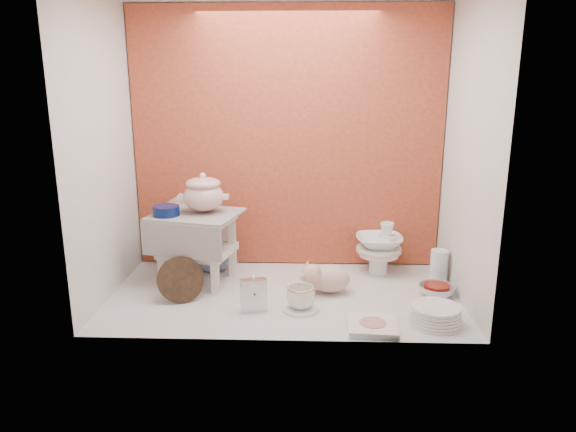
# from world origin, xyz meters

# --- Properties ---
(ground) EXTENTS (1.80, 1.80, 0.00)m
(ground) POSITION_xyz_m (0.00, 0.00, 0.00)
(ground) COLOR silver
(ground) RESTS_ON ground
(niche_shell) EXTENTS (1.86, 1.03, 1.53)m
(niche_shell) POSITION_xyz_m (0.00, 0.18, 0.93)
(niche_shell) COLOR #B94F2E
(niche_shell) RESTS_ON ground
(step_stool) EXTENTS (0.52, 0.48, 0.39)m
(step_stool) POSITION_xyz_m (-0.48, 0.18, 0.20)
(step_stool) COLOR silver
(step_stool) RESTS_ON ground
(soup_tureen) EXTENTS (0.27, 0.27, 0.22)m
(soup_tureen) POSITION_xyz_m (-0.44, 0.20, 0.50)
(soup_tureen) COLOR white
(soup_tureen) RESTS_ON step_stool
(cobalt_bowl) EXTENTS (0.16, 0.16, 0.05)m
(cobalt_bowl) POSITION_xyz_m (-0.63, 0.12, 0.42)
(cobalt_bowl) COLOR #091749
(cobalt_bowl) RESTS_ON step_stool
(floral_platter) EXTENTS (0.45, 0.12, 0.44)m
(floral_platter) POSITION_xyz_m (-0.57, 0.41, 0.22)
(floral_platter) COLOR beige
(floral_platter) RESTS_ON ground
(blue_white_vase) EXTENTS (0.29, 0.29, 0.26)m
(blue_white_vase) POSITION_xyz_m (-0.43, 0.37, 0.13)
(blue_white_vase) COLOR silver
(blue_white_vase) RESTS_ON ground
(lacquer_tray) EXTENTS (0.26, 0.19, 0.22)m
(lacquer_tray) POSITION_xyz_m (-0.52, -0.09, 0.11)
(lacquer_tray) COLOR black
(lacquer_tray) RESTS_ON ground
(mantel_clock) EXTENTS (0.13, 0.07, 0.19)m
(mantel_clock) POSITION_xyz_m (-0.14, -0.21, 0.09)
(mantel_clock) COLOR silver
(mantel_clock) RESTS_ON ground
(plush_pig) EXTENTS (0.28, 0.20, 0.16)m
(plush_pig) POSITION_xyz_m (0.24, 0.03, 0.08)
(plush_pig) COLOR #D4A895
(plush_pig) RESTS_ON ground
(teacup_saucer) EXTENTS (0.18, 0.18, 0.01)m
(teacup_saucer) POSITION_xyz_m (0.09, -0.19, 0.01)
(teacup_saucer) COLOR white
(teacup_saucer) RESTS_ON ground
(gold_rim_teacup) EXTENTS (0.16, 0.16, 0.11)m
(gold_rim_teacup) POSITION_xyz_m (0.09, -0.19, 0.07)
(gold_rim_teacup) COLOR white
(gold_rim_teacup) RESTS_ON teacup_saucer
(lattice_dish) EXTENTS (0.23, 0.23, 0.03)m
(lattice_dish) POSITION_xyz_m (0.42, -0.38, 0.02)
(lattice_dish) COLOR white
(lattice_dish) RESTS_ON ground
(dinner_plate_stack) EXTENTS (0.27, 0.27, 0.09)m
(dinner_plate_stack) POSITION_xyz_m (0.71, -0.32, 0.04)
(dinner_plate_stack) COLOR white
(dinner_plate_stack) RESTS_ON ground
(crystal_bowl) EXTENTS (0.24, 0.24, 0.06)m
(crystal_bowl) POSITION_xyz_m (0.79, 0.01, 0.03)
(crystal_bowl) COLOR silver
(crystal_bowl) RESTS_ON ground
(clear_glass_vase) EXTENTS (0.12, 0.12, 0.19)m
(clear_glass_vase) POSITION_xyz_m (0.84, 0.18, 0.10)
(clear_glass_vase) COLOR silver
(clear_glass_vase) RESTS_ON ground
(porcelain_tower) EXTENTS (0.34, 0.34, 0.30)m
(porcelain_tower) POSITION_xyz_m (0.53, 0.34, 0.15)
(porcelain_tower) COLOR white
(porcelain_tower) RESTS_ON ground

